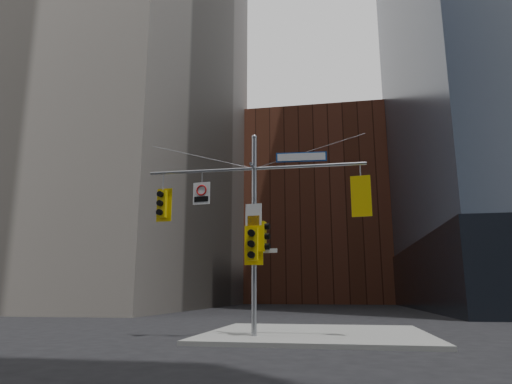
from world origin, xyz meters
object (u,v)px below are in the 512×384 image
(traffic_light_east_arm, at_px, (362,197))
(street_sign_blade, at_px, (301,157))
(traffic_light_west_arm, at_px, (162,204))
(regulatory_sign_arm, at_px, (201,193))
(traffic_light_pole_front, at_px, (253,244))
(traffic_light_pole_side, at_px, (263,237))
(signal_assembly, at_px, (254,211))

(traffic_light_east_arm, relative_size, street_sign_blade, 0.78)
(traffic_light_west_arm, relative_size, regulatory_sign_arm, 1.52)
(traffic_light_pole_front, distance_m, regulatory_sign_arm, 2.80)
(traffic_light_east_arm, bearing_deg, traffic_light_west_arm, 7.24)
(traffic_light_pole_front, bearing_deg, traffic_light_west_arm, 177.09)
(traffic_light_pole_side, xyz_separation_m, traffic_light_pole_front, (-0.32, -0.27, -0.30))
(traffic_light_pole_front, bearing_deg, traffic_light_east_arm, 5.71)
(signal_assembly, height_order, traffic_light_east_arm, signal_assembly)
(traffic_light_pole_side, height_order, regulatory_sign_arm, regulatory_sign_arm)
(signal_assembly, xyz_separation_m, traffic_light_pole_side, (0.32, 0.00, -0.91))
(traffic_light_west_arm, relative_size, traffic_light_east_arm, 0.88)
(traffic_light_pole_side, relative_size, regulatory_sign_arm, 1.28)
(signal_assembly, distance_m, traffic_light_pole_side, 0.97)
(traffic_light_pole_side, relative_size, street_sign_blade, 0.58)
(street_sign_blade, bearing_deg, signal_assembly, 176.41)
(traffic_light_pole_front, bearing_deg, signal_assembly, 91.71)
(signal_assembly, bearing_deg, traffic_light_pole_front, -89.96)
(traffic_light_west_arm, xyz_separation_m, traffic_light_pole_side, (3.81, -0.01, -1.29))
(traffic_light_west_arm, bearing_deg, traffic_light_pole_front, 0.20)
(regulatory_sign_arm, bearing_deg, street_sign_blade, 6.72)
(signal_assembly, bearing_deg, traffic_light_east_arm, 0.00)
(traffic_light_pole_front, xyz_separation_m, regulatory_sign_arm, (-1.97, 0.25, 1.97))
(traffic_light_west_arm, xyz_separation_m, traffic_light_pole_front, (3.49, -0.28, -1.59))
(signal_assembly, xyz_separation_m, regulatory_sign_arm, (-1.97, -0.02, 0.76))
(signal_assembly, relative_size, traffic_light_west_arm, 6.37)
(signal_assembly, relative_size, regulatory_sign_arm, 9.68)
(traffic_light_pole_side, bearing_deg, traffic_light_pole_front, 137.05)
(street_sign_blade, relative_size, regulatory_sign_arm, 2.20)
(signal_assembly, height_order, regulatory_sign_arm, signal_assembly)
(traffic_light_pole_front, relative_size, street_sign_blade, 0.76)
(traffic_light_east_arm, distance_m, regulatory_sign_arm, 5.75)
(traffic_light_pole_front, bearing_deg, street_sign_blade, 10.54)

